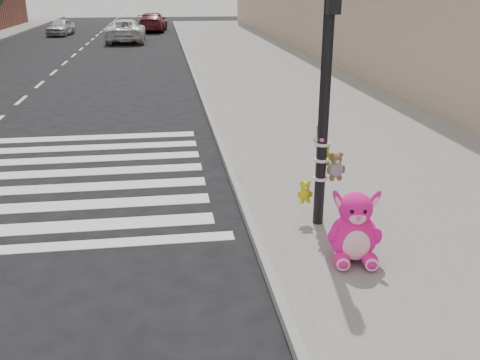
{
  "coord_description": "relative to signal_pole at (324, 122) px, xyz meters",
  "views": [
    {
      "loc": [
        0.28,
        -5.67,
        3.72
      ],
      "look_at": [
        1.42,
        2.27,
        0.75
      ],
      "focal_mm": 40.0,
      "sensor_mm": 36.0,
      "label": 1
    }
  ],
  "objects": [
    {
      "name": "signal_pole",
      "position": [
        0.0,
        0.0,
        0.0
      ],
      "size": [
        0.7,
        0.48,
        4.0
      ],
      "color": "black",
      "rests_on": "sidewalk_near"
    },
    {
      "name": "sidewalk_near",
      "position": [
        2.38,
        8.19,
        -1.71
      ],
      "size": [
        7.0,
        80.0,
        0.14
      ],
      "primitive_type": "cube",
      "color": "slate",
      "rests_on": "ground"
    },
    {
      "name": "car_silver_deep",
      "position": [
        -9.78,
        35.5,
        -1.16
      ],
      "size": [
        1.87,
        3.76,
        1.23
      ],
      "primitive_type": "imported",
      "rotation": [
        0.0,
        0.0,
        -0.12
      ],
      "color": "silver",
      "rests_on": "ground"
    },
    {
      "name": "car_white_near",
      "position": [
        -4.64,
        29.91,
        -1.04
      ],
      "size": [
        2.46,
        5.3,
        1.47
      ],
      "primitive_type": "imported",
      "rotation": [
        0.0,
        0.0,
        3.14
      ],
      "color": "silver",
      "rests_on": "ground"
    },
    {
      "name": "red_teddy",
      "position": [
        0.54,
        -0.74,
        -1.53
      ],
      "size": [
        0.16,
        0.12,
        0.23
      ],
      "primitive_type": null,
      "rotation": [
        0.0,
        0.0,
        -0.06
      ],
      "color": "#B61612",
      "rests_on": "sidewalk_near"
    },
    {
      "name": "ground",
      "position": [
        -2.62,
        -1.81,
        -1.78
      ],
      "size": [
        120.0,
        120.0,
        0.0
      ],
      "primitive_type": "plane",
      "color": "black",
      "rests_on": "ground"
    },
    {
      "name": "pink_bunny",
      "position": [
        0.11,
        -1.24,
        -1.22
      ],
      "size": [
        0.75,
        0.84,
        1.03
      ],
      "rotation": [
        0.0,
        0.0,
        -0.17
      ],
      "color": "#FF1594",
      "rests_on": "sidewalk_near"
    },
    {
      "name": "car_maroon_near",
      "position": [
        -2.96,
        38.1,
        -1.04
      ],
      "size": [
        2.5,
        5.25,
        1.48
      ],
      "primitive_type": "imported",
      "rotation": [
        0.0,
        0.0,
        3.05
      ],
      "color": "#591920",
      "rests_on": "ground"
    },
    {
      "name": "curb_edge",
      "position": [
        -1.07,
        8.19,
        -1.71
      ],
      "size": [
        0.12,
        80.0,
        0.15
      ],
      "primitive_type": "cube",
      "color": "gray",
      "rests_on": "ground"
    }
  ]
}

